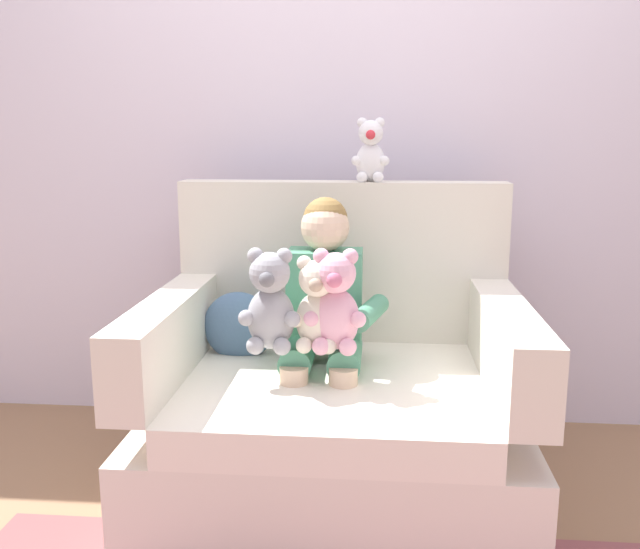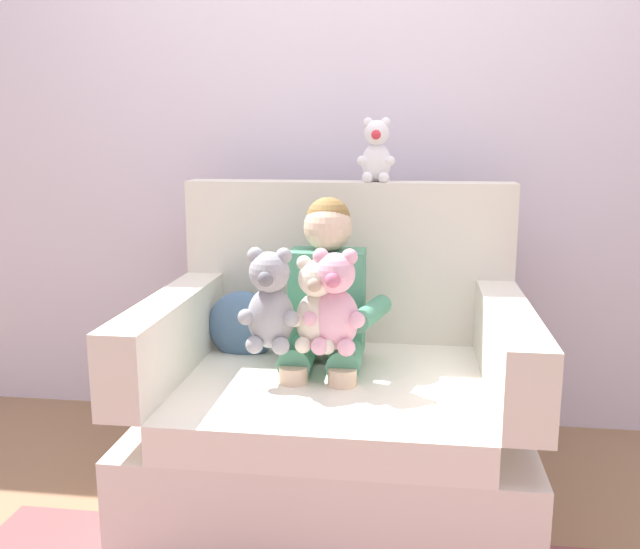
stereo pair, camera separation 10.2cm
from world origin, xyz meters
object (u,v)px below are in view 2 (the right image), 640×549
(plush_cream, at_px, (317,306))
(throw_pillow, at_px, (243,326))
(plush_grey, at_px, (270,302))
(plush_pink, at_px, (335,304))
(armchair, at_px, (337,401))
(seated_child, at_px, (325,306))
(plush_white_on_backrest, at_px, (376,152))

(plush_cream, xyz_separation_m, throw_pillow, (-0.31, 0.27, -0.15))
(plush_cream, bearing_deg, throw_pillow, 137.27)
(plush_grey, distance_m, plush_pink, 0.21)
(armchair, distance_m, plush_grey, 0.46)
(seated_child, relative_size, plush_pink, 2.47)
(seated_child, xyz_separation_m, plush_grey, (-0.16, -0.19, 0.05))
(plush_white_on_backrest, bearing_deg, plush_cream, -90.07)
(armchair, bearing_deg, plush_grey, -143.42)
(seated_child, relative_size, plush_grey, 2.46)
(armchair, relative_size, plush_pink, 3.74)
(plush_white_on_backrest, height_order, throw_pillow, plush_white_on_backrest)
(plush_pink, distance_m, plush_white_on_backrest, 0.70)
(plush_cream, bearing_deg, plush_pink, -9.44)
(seated_child, bearing_deg, plush_cream, -84.11)
(seated_child, height_order, plush_pink, seated_child)
(seated_child, relative_size, plush_white_on_backrest, 3.44)
(plush_white_on_backrest, relative_size, throw_pillow, 0.92)
(armchair, relative_size, plush_cream, 4.07)
(plush_white_on_backrest, bearing_deg, seated_child, -96.93)
(armchair, bearing_deg, throw_pillow, 159.23)
(plush_cream, bearing_deg, plush_grey, -174.82)
(plush_cream, distance_m, plush_pink, 0.06)
(plush_pink, bearing_deg, throw_pillow, 134.00)
(seated_child, bearing_deg, plush_white_on_backrest, 73.89)
(plush_cream, height_order, plush_grey, plush_grey)
(seated_child, bearing_deg, plush_pink, -65.45)
(seated_child, distance_m, throw_pillow, 0.35)
(seated_child, height_order, plush_cream, seated_child)
(plush_cream, distance_m, throw_pillow, 0.44)
(plush_pink, bearing_deg, armchair, 83.22)
(throw_pillow, bearing_deg, armchair, -20.77)
(plush_grey, height_order, throw_pillow, plush_grey)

